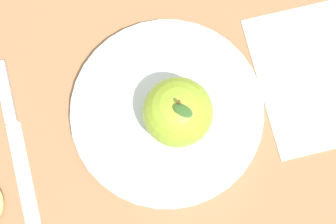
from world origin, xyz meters
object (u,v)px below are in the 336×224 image
at_px(dinner_plate, 168,114).
at_px(linen_napkin, 309,77).
at_px(knife, 13,128).
at_px(apple, 178,112).

bearing_deg(dinner_plate, linen_napkin, 78.10).
relative_size(dinner_plate, knife, 1.10).
xyz_separation_m(apple, linen_napkin, (0.02, 0.18, -0.06)).
bearing_deg(knife, linen_napkin, 72.92).
relative_size(dinner_plate, linen_napkin, 1.25).
height_order(dinner_plate, linen_napkin, dinner_plate).
height_order(apple, knife, apple).
distance_m(dinner_plate, knife, 0.19).
relative_size(dinner_plate, apple, 2.47).
bearing_deg(knife, apple, 65.06).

